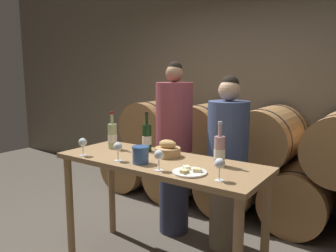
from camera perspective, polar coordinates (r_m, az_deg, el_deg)
stone_wall_back at (r=4.31m, az=14.97°, el=8.81°), size 10.00×0.12×3.20m
barrel_stack at (r=3.93m, az=11.60°, el=-5.98°), size 3.64×0.86×1.26m
tasting_table at (r=2.61m, az=-1.62°, el=-8.85°), size 1.68×0.64×0.94m
person_left at (r=3.25m, az=1.07°, el=-3.89°), size 0.36×0.36×1.72m
person_right at (r=3.00m, az=10.26°, el=-6.57°), size 0.36×0.36×1.59m
wine_bottle_red at (r=2.83m, az=-3.69°, el=-2.03°), size 0.08×0.08×0.34m
wine_bottle_white at (r=2.96m, az=-9.66°, el=-1.72°), size 0.08×0.08×0.33m
wine_bottle_rose at (r=2.41m, az=8.95°, el=-4.30°), size 0.08×0.08×0.33m
blue_crock at (r=2.46m, az=-4.80°, el=-4.91°), size 0.13×0.13×0.13m
bread_basket at (r=2.65m, az=-0.01°, el=-4.22°), size 0.21×0.21×0.14m
cheese_plate at (r=2.23m, az=3.77°, el=-7.97°), size 0.24×0.24×0.04m
wine_glass_far_left at (r=2.76m, az=-14.64°, el=-2.86°), size 0.07×0.07×0.15m
wine_glass_left at (r=2.54m, az=-8.74°, el=-3.69°), size 0.07×0.07×0.15m
wine_glass_center at (r=2.27m, az=-1.61°, el=-5.16°), size 0.07×0.07×0.15m
wine_glass_right at (r=2.08m, az=8.97°, el=-6.60°), size 0.07×0.07×0.15m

